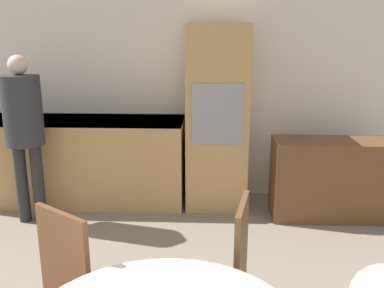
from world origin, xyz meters
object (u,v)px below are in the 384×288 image
person_standing (24,122)px  sideboard (332,179)px  chair_far_right (224,275)px  oven_unit (217,118)px

person_standing → sideboard: bearing=4.5°
chair_far_right → person_standing: 2.60m
oven_unit → chair_far_right: oven_unit is taller
sideboard → person_standing: bearing=-175.5°
sideboard → chair_far_right: 2.33m
chair_far_right → sideboard: bearing=161.6°
sideboard → person_standing: (-2.98, -0.23, 0.61)m
person_standing → chair_far_right: bearing=-44.2°
oven_unit → sideboard: oven_unit is taller
oven_unit → chair_far_right: (0.01, -2.31, -0.41)m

